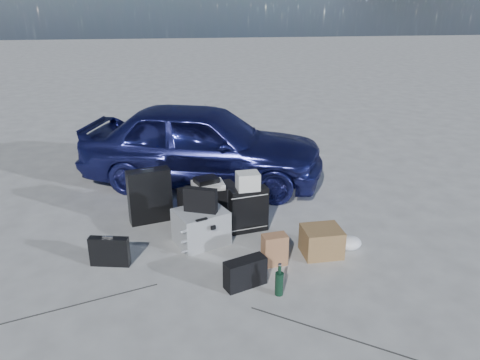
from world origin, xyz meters
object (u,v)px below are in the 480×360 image
object	(u,v)px
cardboard_box	(322,241)
suitcase_right	(249,210)
briefcase	(110,252)
duffel_bag	(209,201)
green_bottle	(279,280)
pelican_case	(201,227)
suitcase_left	(150,196)
car	(202,144)

from	to	relation	value
cardboard_box	suitcase_right	bearing A→B (deg)	137.24
briefcase	suitcase_right	distance (m)	1.74
duffel_bag	green_bottle	size ratio (longest dim) A/B	2.33
suitcase_right	pelican_case	bearing A→B (deg)	-170.99
pelican_case	suitcase_left	xyz separation A→B (m)	(-0.62, 0.67, 0.15)
suitcase_right	green_bottle	size ratio (longest dim) A/B	1.70
duffel_bag	car	bearing A→B (deg)	71.22
pelican_case	duffel_bag	world-z (taller)	pelican_case
cardboard_box	green_bottle	bearing A→B (deg)	-132.17
briefcase	cardboard_box	world-z (taller)	briefcase
pelican_case	suitcase_left	size ratio (longest dim) A/B	0.81
cardboard_box	green_bottle	size ratio (longest dim) A/B	1.28
pelican_case	green_bottle	size ratio (longest dim) A/B	1.71
car	suitcase_left	world-z (taller)	car
car	suitcase_right	xyz separation A→B (m)	(0.47, -1.73, -0.35)
green_bottle	pelican_case	bearing A→B (deg)	121.18
car	cardboard_box	world-z (taller)	car
pelican_case	cardboard_box	distance (m)	1.42
pelican_case	green_bottle	xyz separation A→B (m)	(0.70, -1.16, -0.04)
briefcase	suitcase_left	size ratio (longest dim) A/B	0.61
suitcase_right	cardboard_box	bearing A→B (deg)	-54.44
pelican_case	briefcase	bearing A→B (deg)	177.43
briefcase	suitcase_left	world-z (taller)	suitcase_left
green_bottle	cardboard_box	bearing A→B (deg)	47.83
car	cardboard_box	distance (m)	2.74
duffel_bag	suitcase_left	bearing A→B (deg)	168.55
briefcase	suitcase_right	size ratio (longest dim) A/B	0.76
pelican_case	suitcase_right	bearing A→B (deg)	-2.32
suitcase_right	car	bearing A→B (deg)	93.40
car	suitcase_left	xyz separation A→B (m)	(-0.77, -1.29, -0.28)
briefcase	green_bottle	bearing A→B (deg)	-12.92
pelican_case	car	bearing A→B (deg)	62.79
briefcase	green_bottle	world-z (taller)	same
suitcase_left	car	bearing A→B (deg)	44.03
pelican_case	duffel_bag	distance (m)	0.79
cardboard_box	green_bottle	world-z (taller)	green_bottle
car	suitcase_left	bearing A→B (deg)	166.29
suitcase_left	cardboard_box	world-z (taller)	suitcase_left
suitcase_right	suitcase_left	bearing A→B (deg)	148.69
suitcase_right	cardboard_box	distance (m)	1.02
pelican_case	suitcase_right	xyz separation A→B (m)	(0.61, 0.23, 0.08)
duffel_bag	cardboard_box	distance (m)	1.72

